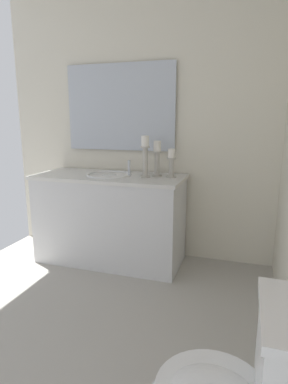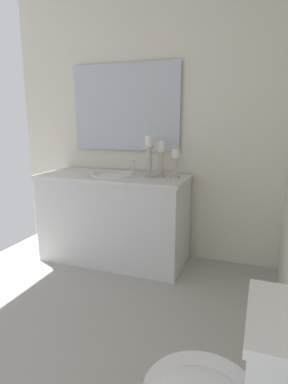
# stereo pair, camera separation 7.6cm
# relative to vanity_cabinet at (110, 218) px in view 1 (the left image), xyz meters

# --- Properties ---
(floor) EXTENTS (2.68, 2.61, 0.02)m
(floor) POSITION_rel_vanity_cabinet_xyz_m (1.02, 0.16, -0.41)
(floor) COLOR #B2ADA3
(floor) RESTS_ON ground
(wall_left) EXTENTS (0.04, 2.61, 2.45)m
(wall_left) POSITION_rel_vanity_cabinet_xyz_m (-0.33, 0.16, 0.82)
(wall_left) COLOR silver
(wall_left) RESTS_ON ground
(vanity_cabinet) EXTENTS (0.58, 1.34, 0.81)m
(vanity_cabinet) POSITION_rel_vanity_cabinet_xyz_m (0.00, 0.00, 0.00)
(vanity_cabinet) COLOR silver
(vanity_cabinet) RESTS_ON ground
(sink_basin) EXTENTS (0.40, 0.40, 0.24)m
(sink_basin) POSITION_rel_vanity_cabinet_xyz_m (0.00, 0.00, 0.36)
(sink_basin) COLOR white
(sink_basin) RESTS_ON vanity_cabinet
(mirror) EXTENTS (0.02, 1.06, 0.79)m
(mirror) POSITION_rel_vanity_cabinet_xyz_m (-0.28, 0.00, 0.99)
(mirror) COLOR silver
(candle_holder_tall) EXTENTS (0.09, 0.09, 0.24)m
(candle_holder_tall) POSITION_rel_vanity_cabinet_xyz_m (-0.06, 0.55, 0.53)
(candle_holder_tall) COLOR #B7B2A5
(candle_holder_tall) RESTS_ON vanity_cabinet
(candle_holder_short) EXTENTS (0.09, 0.09, 0.31)m
(candle_holder_short) POSITION_rel_vanity_cabinet_xyz_m (-0.07, 0.42, 0.57)
(candle_holder_short) COLOR #B7B2A5
(candle_holder_short) RESTS_ON vanity_cabinet
(candle_holder_mid) EXTENTS (0.09, 0.09, 0.35)m
(candle_holder_mid) POSITION_rel_vanity_cabinet_xyz_m (0.00, 0.34, 0.59)
(candle_holder_mid) COLOR #B7B2A5
(candle_holder_mid) RESTS_ON vanity_cabinet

